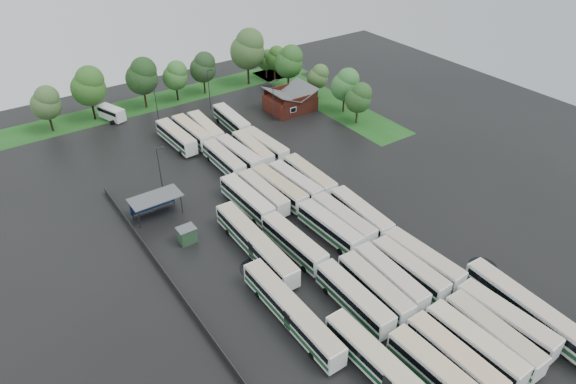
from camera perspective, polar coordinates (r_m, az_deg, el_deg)
ground at (r=77.89m, az=3.85°, el=-6.04°), size 160.00×160.00×0.00m
brick_building at (r=118.61m, az=0.25°, el=9.95°), size 10.07×8.60×5.39m
wash_shed at (r=85.26m, az=-14.60°, el=-0.74°), size 8.20×4.20×3.58m
utility_hut at (r=79.23m, az=-11.17°, el=-4.69°), size 2.70×2.20×2.62m
grass_strip_north at (r=128.03m, az=-13.82°, el=9.91°), size 80.00×10.00×0.01m
grass_strip_east at (r=124.91m, az=4.06°, el=10.20°), size 10.00×50.00×0.01m
west_fence at (r=74.83m, az=-13.75°, el=-8.51°), size 0.10×50.00×1.20m
bus_r0c0 at (r=61.86m, az=16.31°, el=-18.79°), size 3.16×12.83×3.55m
bus_r0c1 at (r=63.83m, az=18.03°, el=-17.09°), size 2.77×12.56×3.49m
bus_r0c2 at (r=65.80m, az=20.04°, el=-15.62°), size 3.02×12.76×3.53m
bus_r0c3 at (r=67.58m, az=21.84°, el=-14.48°), size 3.00×12.86×3.56m
bus_r0c4 at (r=69.79m, az=23.06°, el=-12.95°), size 3.33×13.02×3.59m
bus_r1c0 at (r=67.59m, az=7.34°, el=-11.60°), size 2.92×12.84×3.56m
bus_r1c1 at (r=69.35m, az=9.64°, el=-10.46°), size 3.18×12.65×3.49m
bus_r1c2 at (r=71.17m, az=11.29°, el=-9.31°), size 3.23×12.58×3.47m
bus_r1c3 at (r=73.03m, az=13.33°, el=-8.33°), size 2.75×12.36×3.43m
bus_r1c4 at (r=74.87m, az=14.75°, el=-7.29°), size 3.29×12.81×3.53m
bus_r2c0 at (r=75.31m, az=0.68°, el=-5.64°), size 3.07×12.87×3.56m
bus_r2c2 at (r=78.49m, az=4.65°, el=-3.93°), size 3.09×12.55×3.47m
bus_r2c3 at (r=80.15m, az=6.14°, el=-3.10°), size 2.87×12.67×3.52m
bus_r2c4 at (r=81.74m, az=8.11°, el=-2.42°), size 3.29×12.90×3.56m
bus_r3c0 at (r=84.45m, az=-4.55°, el=-0.82°), size 3.00×12.97×3.60m
bus_r3c1 at (r=86.02m, az=-2.79°, el=-0.11°), size 2.74×12.25×3.40m
bus_r3c2 at (r=87.05m, az=-0.97°, el=0.45°), size 3.32×12.89×3.56m
bus_r3c3 at (r=88.61m, az=0.79°, el=1.05°), size 3.19×12.37×3.41m
bus_r3c4 at (r=90.19m, az=2.39°, el=1.71°), size 2.90×12.74×3.53m
bus_r4c1 at (r=96.10m, az=-7.14°, el=3.61°), size 2.71×12.39×3.44m
bus_r4c2 at (r=97.42m, az=-5.50°, el=4.19°), size 3.18×12.65×3.49m
bus_r4c3 at (r=98.85m, az=-3.93°, el=4.72°), size 3.22×12.53×3.46m
bus_r4c4 at (r=100.23m, az=-2.55°, el=5.20°), size 3.15×12.44×3.44m
bus_r5c0 at (r=105.51m, az=-12.30°, el=6.01°), size 3.22×12.92×3.57m
bus_r5c1 at (r=106.91m, az=-10.63°, el=6.59°), size 3.08×12.78×3.54m
bus_r5c2 at (r=107.85m, az=-9.15°, el=6.99°), size 3.27×12.73×3.51m
bus_r5c4 at (r=110.60m, az=-6.30°, el=7.93°), size 3.30×12.78×3.53m
artic_bus_west_a at (r=60.62m, az=11.18°, el=-19.24°), size 3.05×18.92×3.50m
artic_bus_west_b at (r=75.25m, az=-3.64°, el=-5.72°), size 3.08×19.39×3.59m
artic_bus_west_c at (r=65.52m, az=0.37°, el=-13.13°), size 2.70×18.69×3.47m
artic_bus_east at (r=72.12m, az=25.44°, el=-11.94°), size 3.47×18.92×3.49m
minibus at (r=120.51m, az=-19.02°, el=8.32°), size 4.54×7.09×2.91m
tree_north_0 at (r=118.01m, az=-25.28°, el=8.98°), size 6.10×6.10×10.10m
tree_north_1 at (r=119.53m, az=-21.25°, el=10.96°), size 7.38×7.38×12.22m
tree_north_2 at (r=122.10m, az=-15.87°, el=12.32°), size 7.19×7.19×11.90m
tree_north_3 at (r=124.71m, az=-12.37°, el=12.56°), size 5.85×5.85×9.68m
tree_north_4 at (r=127.34m, az=-9.38°, el=13.54°), size 6.25×6.25×10.36m
tree_north_5 at (r=131.09m, az=-4.45°, el=15.60°), size 8.54×8.54×14.14m
tree_north_6 at (r=135.20m, az=-1.44°, el=14.68°), size 5.24×5.24×8.68m
tree_east_0 at (r=111.73m, az=7.91°, el=10.35°), size 5.59×5.59×9.25m
tree_east_1 at (r=116.51m, az=6.44°, el=11.82°), size 6.21×6.21×10.29m
tree_east_2 at (r=124.07m, az=3.40°, el=12.71°), size 5.01×4.99×8.26m
tree_east_3 at (r=127.54m, az=0.15°, el=14.32°), size 6.85×6.85×11.34m
tree_east_4 at (r=136.07m, az=-2.36°, el=14.47°), size 4.58×4.58×7.58m
lamp_post_ne at (r=112.14m, az=-1.61°, el=10.46°), size 1.44×0.28×9.33m
lamp_post_nw at (r=87.74m, az=-14.00°, el=2.44°), size 1.48×0.29×9.64m
lamp_post_back_w at (r=114.93m, az=-14.44°, el=9.89°), size 1.39×0.27×9.02m
lamp_post_back_e at (r=118.93m, az=-8.74°, el=11.49°), size 1.44×0.28×9.37m
puddle_0 at (r=65.90m, az=13.62°, el=-16.59°), size 5.00×5.00×0.01m
puddle_1 at (r=71.77m, az=22.53°, el=-13.50°), size 2.55×2.55×0.01m
puddle_2 at (r=74.21m, az=-3.66°, el=-8.42°), size 4.55×4.55×0.01m
puddle_3 at (r=79.70m, az=6.72°, el=-5.15°), size 4.14×4.14×0.01m
puddle_4 at (r=79.45m, az=20.83°, el=-7.70°), size 4.05×4.05×0.01m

